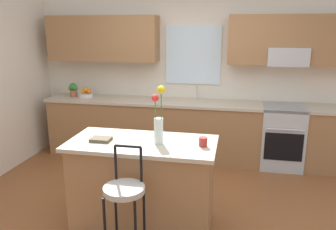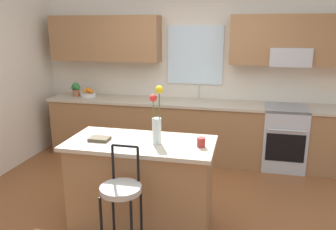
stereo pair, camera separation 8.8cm
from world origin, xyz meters
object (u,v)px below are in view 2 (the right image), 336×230
potted_plant_small (76,89)px  oven_range (283,137)px  flower_vase (157,121)px  bar_stool_near (121,194)px  cookbook (100,139)px  kitchen_island (141,183)px  fruit_bowl_oranges (89,94)px  mug_ceramic (201,142)px

potted_plant_small → oven_range: bearing=-0.4°
flower_vase → potted_plant_small: 2.72m
bar_stool_near → cookbook: bar_stool_near is taller
kitchen_island → fruit_bowl_oranges: size_ratio=6.19×
kitchen_island → mug_ceramic: (0.61, -0.02, 0.50)m
oven_range → cookbook: (-2.00, -1.96, 0.48)m
mug_ceramic → potted_plant_small: size_ratio=0.40×
bar_stool_near → cookbook: bearing=128.6°
kitchen_island → flower_vase: (0.18, -0.03, 0.69)m
flower_vase → oven_range: bearing=53.9°
cookbook → fruit_bowl_oranges: fruit_bowl_oranges is taller
kitchen_island → flower_vase: bearing=-10.2°
mug_ceramic → fruit_bowl_oranges: 2.86m
oven_range → bar_stool_near: bearing=-122.7°
flower_vase → cookbook: 0.63m
mug_ceramic → fruit_bowl_oranges: size_ratio=0.37×
flower_vase → bar_stool_near: bearing=-108.1°
bar_stool_near → fruit_bowl_oranges: fruit_bowl_oranges is taller
mug_ceramic → cookbook: (-1.03, -0.04, -0.03)m
flower_vase → mug_ceramic: (0.43, 0.01, -0.19)m
mug_ceramic → oven_range: bearing=63.0°
kitchen_island → potted_plant_small: 2.64m
bar_stool_near → potted_plant_small: 3.06m
flower_vase → fruit_bowl_oranges: 2.58m
oven_range → kitchen_island: (-1.59, -1.90, 0.00)m
kitchen_island → bar_stool_near: bar_stool_near is taller
bar_stool_near → mug_ceramic: bar_stool_near is taller
oven_range → cookbook: cookbook is taller
oven_range → bar_stool_near: (-1.59, -2.48, 0.18)m
flower_vase → mug_ceramic: bearing=1.7°
kitchen_island → potted_plant_small: bearing=131.5°
bar_stool_near → potted_plant_small: (-1.70, 2.51, 0.41)m
oven_range → kitchen_island: size_ratio=0.62×
kitchen_island → cookbook: bearing=-171.6°
oven_range → potted_plant_small: bearing=179.6°
cookbook → kitchen_island: bearing=8.4°
oven_range → flower_vase: (-1.41, -1.93, 0.70)m
kitchen_island → potted_plant_small: size_ratio=6.54×
kitchen_island → cookbook: (-0.41, -0.06, 0.47)m
bar_stool_near → fruit_bowl_oranges: bearing=120.6°
fruit_bowl_oranges → potted_plant_small: size_ratio=1.06×
mug_ceramic → bar_stool_near: bearing=-137.6°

